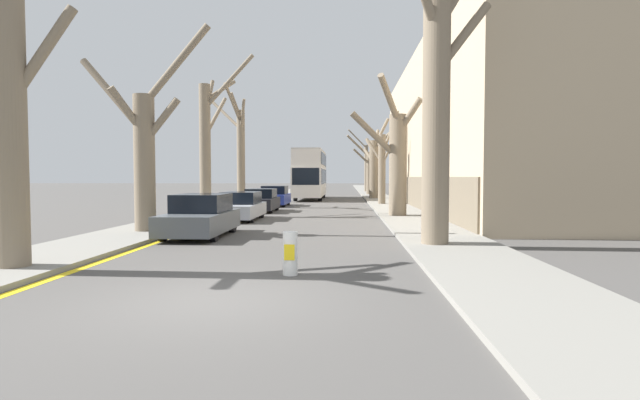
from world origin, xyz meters
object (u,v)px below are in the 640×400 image
at_px(street_tree_left_2, 208,141).
at_px(street_tree_left_3, 240,151).
at_px(double_decker_bus, 311,172).
at_px(street_tree_right_4, 369,168).
at_px(parked_car_3, 275,196).
at_px(street_tree_right_5, 366,166).
at_px(street_tree_right_1, 396,159).
at_px(parked_car_2, 261,201).
at_px(traffic_bollard, 290,253).
at_px(street_tree_left_0, 9,98).
at_px(street_tree_right_2, 383,165).
at_px(parked_car_0, 201,216).
at_px(street_tree_left_1, 144,149).
at_px(street_tree_right_3, 375,163).
at_px(parked_car_1, 241,207).
at_px(street_tree_right_0, 438,100).

height_order(street_tree_left_2, street_tree_left_3, street_tree_left_2).
height_order(street_tree_left_2, double_decker_bus, street_tree_left_2).
bearing_deg(street_tree_right_4, parked_car_3, -109.79).
distance_m(street_tree_right_5, double_decker_bus, 22.15).
xyz_separation_m(street_tree_right_1, parked_car_2, (-7.63, 4.04, -2.35)).
bearing_deg(street_tree_right_1, double_decker_bus, 105.73).
bearing_deg(parked_car_3, traffic_bollard, -81.08).
xyz_separation_m(street_tree_right_5, parked_car_3, (-7.78, -32.14, -2.91)).
distance_m(street_tree_left_0, street_tree_right_2, 27.92).
xyz_separation_m(parked_car_0, traffic_bollard, (3.90, -6.70, -0.23)).
distance_m(street_tree_left_1, street_tree_right_1, 12.49).
bearing_deg(parked_car_3, double_decker_bus, 80.50).
height_order(street_tree_right_3, parked_car_2, street_tree_right_3).
relative_size(street_tree_left_0, street_tree_right_1, 1.12).
distance_m(street_tree_right_5, parked_car_1, 44.40).
distance_m(street_tree_right_3, parked_car_2, 18.89).
relative_size(street_tree_right_4, parked_car_0, 1.53).
bearing_deg(street_tree_left_0, double_decker_bus, 83.52).
relative_size(parked_car_0, parked_car_3, 1.06).
distance_m(street_tree_left_0, parked_car_2, 19.34).
bearing_deg(street_tree_right_5, parked_car_2, -101.59).
distance_m(street_tree_right_2, parked_car_3, 8.18).
xyz_separation_m(street_tree_right_4, parked_car_1, (-7.75, -33.02, -2.44)).
height_order(street_tree_right_3, parked_car_0, street_tree_right_3).
xyz_separation_m(street_tree_right_0, street_tree_right_1, (-0.13, 10.65, -1.32)).
bearing_deg(street_tree_right_3, street_tree_right_1, -90.37).
bearing_deg(street_tree_right_4, parked_car_1, -103.21).
bearing_deg(double_decker_bus, parked_car_0, -93.58).
xyz_separation_m(street_tree_right_2, parked_car_2, (-7.75, -7.10, -2.27)).
height_order(street_tree_left_0, street_tree_left_3, street_tree_left_3).
height_order(street_tree_right_2, traffic_bollard, street_tree_right_2).
relative_size(street_tree_right_4, parked_car_2, 1.64).
relative_size(street_tree_right_5, parked_car_1, 1.86).
bearing_deg(street_tree_left_1, double_decker_bus, 81.90).
height_order(street_tree_right_4, street_tree_right_5, street_tree_right_5).
bearing_deg(street_tree_right_2, parked_car_0, -111.73).
relative_size(street_tree_right_3, parked_car_1, 1.68).
height_order(street_tree_right_2, parked_car_3, street_tree_right_2).
bearing_deg(street_tree_left_0, street_tree_left_3, 89.60).
height_order(double_decker_bus, parked_car_1, double_decker_bus).
distance_m(street_tree_left_1, parked_car_3, 17.80).
bearing_deg(parked_car_1, street_tree_right_5, 79.89).
height_order(parked_car_0, traffic_bollard, parked_car_0).
distance_m(street_tree_left_1, parked_car_0, 3.31).
xyz_separation_m(street_tree_left_1, street_tree_left_3, (0.15, 15.51, 0.75)).
bearing_deg(street_tree_left_1, parked_car_2, 79.28).
xyz_separation_m(street_tree_right_5, double_decker_bus, (-5.96, -21.31, -1.06)).
xyz_separation_m(street_tree_left_3, street_tree_right_0, (9.83, -18.48, 0.50)).
relative_size(street_tree_left_1, parked_car_3, 1.80).
bearing_deg(street_tree_right_5, street_tree_right_2, -90.05).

